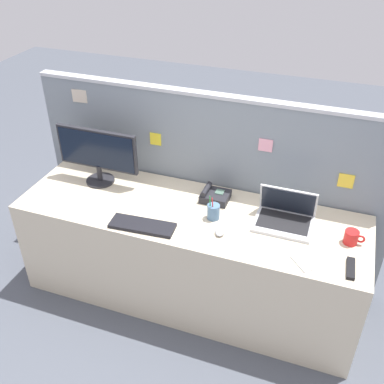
{
  "coord_description": "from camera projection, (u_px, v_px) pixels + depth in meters",
  "views": [
    {
      "loc": [
        0.81,
        -2.2,
        2.45
      ],
      "look_at": [
        0.0,
        0.05,
        0.85
      ],
      "focal_mm": 41.89,
      "sensor_mm": 36.0,
      "label": 1
    }
  ],
  "objects": [
    {
      "name": "keyboard_main",
      "position": [
        142.0,
        225.0,
        2.76
      ],
      "size": [
        0.42,
        0.17,
        0.02
      ],
      "primitive_type": "cube",
      "rotation": [
        0.0,
        0.0,
        0.07
      ],
      "color": "black",
      "rests_on": "desk"
    },
    {
      "name": "coffee_mug",
      "position": [
        352.0,
        237.0,
        2.62
      ],
      "size": [
        0.12,
        0.08,
        0.09
      ],
      "color": "red",
      "rests_on": "desk"
    },
    {
      "name": "laptop",
      "position": [
        285.0,
        215.0,
        2.78
      ],
      "size": [
        0.36,
        0.27,
        0.21
      ],
      "color": "silver",
      "rests_on": "desk"
    },
    {
      "name": "ground_plane",
      "position": [
        190.0,
        292.0,
        3.31
      ],
      "size": [
        10.0,
        10.0,
        0.0
      ],
      "primitive_type": "plane",
      "color": "#4C515B"
    },
    {
      "name": "pen_cup",
      "position": [
        213.0,
        212.0,
        2.82
      ],
      "size": [
        0.08,
        0.08,
        0.17
      ],
      "color": "#4C7093",
      "rests_on": "desk"
    },
    {
      "name": "desk",
      "position": [
        190.0,
        254.0,
        3.11
      ],
      "size": [
        2.28,
        0.71,
        0.73
      ],
      "primitive_type": "cube",
      "color": "beige",
      "rests_on": "ground_plane"
    },
    {
      "name": "cell_phone_white_slab",
      "position": [
        303.0,
        262.0,
        2.49
      ],
      "size": [
        0.15,
        0.16,
        0.01
      ],
      "primitive_type": "cube",
      "rotation": [
        0.0,
        0.0,
        0.73
      ],
      "color": "silver",
      "rests_on": "desk"
    },
    {
      "name": "desk_phone",
      "position": [
        214.0,
        196.0,
        3.0
      ],
      "size": [
        0.18,
        0.16,
        0.09
      ],
      "color": "#232328",
      "rests_on": "desk"
    },
    {
      "name": "computer_mouse_right_hand",
      "position": [
        220.0,
        231.0,
        2.71
      ],
      "size": [
        0.08,
        0.11,
        0.03
      ],
      "primitive_type": "ellipsoid",
      "rotation": [
        0.0,
        0.0,
        0.16
      ],
      "color": "#B2B5BC",
      "rests_on": "desk"
    },
    {
      "name": "desktop_monitor",
      "position": [
        97.0,
        153.0,
        3.09
      ],
      "size": [
        0.59,
        0.2,
        0.4
      ],
      "color": "#232328",
      "rests_on": "desk"
    },
    {
      "name": "tv_remote",
      "position": [
        351.0,
        268.0,
        2.45
      ],
      "size": [
        0.05,
        0.17,
        0.02
      ],
      "primitive_type": "cube",
      "rotation": [
        0.0,
        0.0,
        0.05
      ],
      "color": "black",
      "rests_on": "desk"
    },
    {
      "name": "cubicle_divider",
      "position": [
        208.0,
        185.0,
        3.23
      ],
      "size": [
        2.52,
        0.08,
        1.4
      ],
      "color": "gray",
      "rests_on": "ground_plane"
    }
  ]
}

